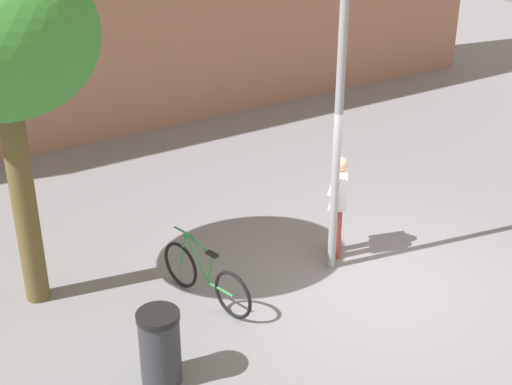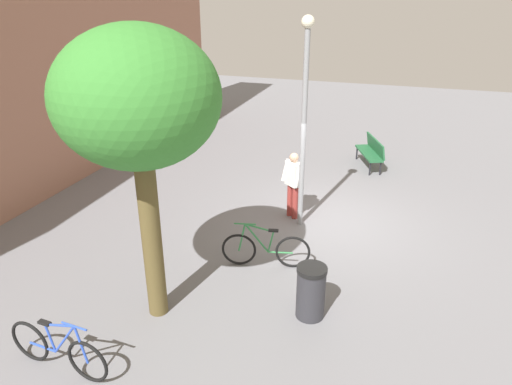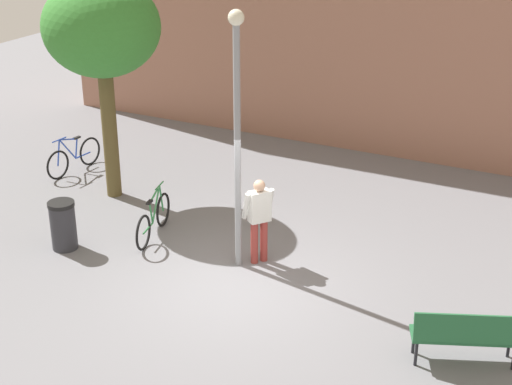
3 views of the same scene
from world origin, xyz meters
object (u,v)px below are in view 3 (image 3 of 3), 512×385
object	(u,v)px
lamppost	(237,121)
trash_bin	(63,225)
bicycle_green	(154,219)
park_bench	(466,334)
plaza_tree	(102,30)
person_by_lamppost	(259,215)
bicycle_blue	(74,157)

from	to	relation	value
lamppost	trash_bin	xyz separation A→B (m)	(-3.34, -0.97, -2.33)
bicycle_green	trash_bin	xyz separation A→B (m)	(-1.28, -1.21, 0.11)
park_bench	trash_bin	world-z (taller)	trash_bin
lamppost	bicycle_green	world-z (taller)	lamppost
plaza_tree	trash_bin	xyz separation A→B (m)	(0.72, -2.57, -3.26)
person_by_lamppost	bicycle_blue	world-z (taller)	person_by_lamppost
park_bench	plaza_tree	size ratio (longest dim) A/B	0.34
person_by_lamppost	park_bench	bearing A→B (deg)	-19.63
plaza_tree	bicycle_green	world-z (taller)	plaza_tree
park_bench	trash_bin	size ratio (longest dim) A/B	1.68
park_bench	trash_bin	bearing A→B (deg)	178.08
person_by_lamppost	bicycle_blue	bearing A→B (deg)	161.45
person_by_lamppost	trash_bin	size ratio (longest dim) A/B	1.70
park_bench	lamppost	bearing A→B (deg)	164.70
park_bench	bicycle_green	xyz separation A→B (m)	(-6.56, 1.47, -0.16)
park_bench	bicycle_blue	size ratio (longest dim) A/B	0.92
bicycle_green	bicycle_blue	bearing A→B (deg)	150.88
person_by_lamppost	bicycle_blue	xyz separation A→B (m)	(-6.05, 2.03, -0.58)
person_by_lamppost	bicycle_green	bearing A→B (deg)	-179.30
person_by_lamppost	trash_bin	distance (m)	3.87
bicycle_blue	bicycle_green	bearing A→B (deg)	-29.12
lamppost	bicycle_blue	size ratio (longest dim) A/B	2.63
lamppost	park_bench	distance (m)	5.19
lamppost	bicycle_green	xyz separation A→B (m)	(-2.06, 0.24, -2.44)
person_by_lamppost	trash_bin	world-z (taller)	person_by_lamppost
person_by_lamppost	park_bench	size ratio (longest dim) A/B	1.01
plaza_tree	bicycle_green	distance (m)	4.15
person_by_lamppost	trash_bin	bearing A→B (deg)	-161.19
plaza_tree	person_by_lamppost	bearing A→B (deg)	-17.02
person_by_lamppost	bicycle_green	xyz separation A→B (m)	(-2.35, -0.03, -0.58)
bicycle_green	trash_bin	distance (m)	1.76
park_bench	trash_bin	distance (m)	7.85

